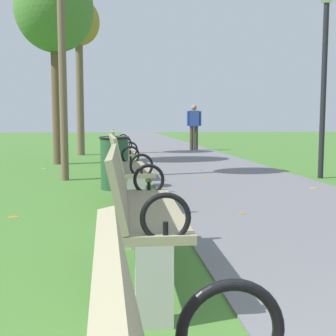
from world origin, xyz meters
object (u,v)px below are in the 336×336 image
tree_3 (54,10)px  lamp_post (325,54)px  park_bench_4 (122,152)px  park_bench_3 (127,168)px  park_bench_5 (120,145)px  tree_4 (79,28)px  pedestrian_walking (194,125)px  trash_bin (115,163)px  park_bench_2 (139,209)px

tree_3 → lamp_post: bearing=-32.9°
park_bench_4 → park_bench_3: bearing=-90.0°
park_bench_5 → tree_4: size_ratio=0.34×
park_bench_4 → pedestrian_walking: size_ratio=0.99×
park_bench_4 → tree_3: size_ratio=0.33×
park_bench_3 → pedestrian_walking: (2.73, 10.18, 0.44)m
tree_4 → trash_bin: size_ratio=5.69×
tree_4 → pedestrian_walking: tree_4 is taller
park_bench_2 → pedestrian_walking: (2.73, 12.87, 0.44)m
park_bench_2 → park_bench_5: (-0.00, 8.21, 0.00)m
park_bench_2 → park_bench_5: 8.21m
park_bench_3 → tree_4: (-1.16, 8.57, 3.42)m
tree_4 → trash_bin: 8.03m
pedestrian_walking → lamp_post: lamp_post is taller
tree_4 → trash_bin: tree_4 is taller
park_bench_5 → park_bench_3: bearing=-90.0°
lamp_post → pedestrian_walking: bearing=97.2°
park_bench_5 → lamp_post: (3.73, -3.23, 1.82)m
park_bench_3 → lamp_post: (3.73, 2.28, 1.82)m
park_bench_3 → tree_4: bearing=97.7°
tree_3 → park_bench_4: bearing=-61.7°
park_bench_5 → tree_3: tree_3 is taller
park_bench_3 → park_bench_5: same height
park_bench_2 → tree_4: tree_4 is taller
tree_3 → lamp_post: (5.26, -3.40, -1.42)m
pedestrian_walking → trash_bin: (-2.88, -8.78, -0.50)m
park_bench_5 → trash_bin: (-0.15, -4.11, -0.06)m
pedestrian_walking → tree_3: bearing=-133.4°
tree_3 → trash_bin: 5.58m
tree_4 → pedestrian_walking: 5.16m
park_bench_3 → trash_bin: 1.41m
park_bench_2 → park_bench_5: bearing=90.0°
park_bench_3 → tree_4: size_ratio=0.34×
trash_bin → park_bench_3: bearing=-84.0°
park_bench_2 → tree_3: (-1.53, 8.37, 3.24)m
park_bench_2 → tree_4: 11.83m
park_bench_3 → tree_3: tree_3 is taller
park_bench_2 → pedestrian_walking: 13.17m
park_bench_3 → lamp_post: lamp_post is taller
park_bench_2 → trash_bin: bearing=92.1°
park_bench_3 → trash_bin: park_bench_3 is taller
park_bench_4 → park_bench_5: 2.68m
tree_3 → tree_4: bearing=82.7°
tree_3 → tree_4: size_ratio=1.01×
park_bench_3 → pedestrian_walking: size_ratio=1.00×
park_bench_2 → park_bench_4: bearing=90.0°
park_bench_4 → pedestrian_walking: (2.73, 7.35, 0.44)m
lamp_post → park_bench_5: bearing=139.1°
park_bench_4 → trash_bin: 1.44m
park_bench_5 → trash_bin: 4.12m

